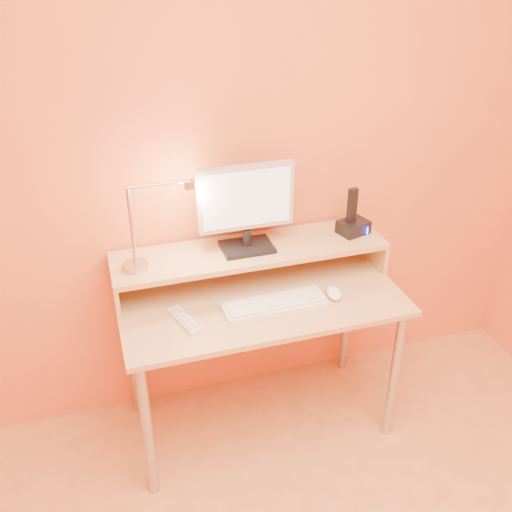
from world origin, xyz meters
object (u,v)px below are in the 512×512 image
object	(u,v)px
phone_dock	(353,227)
keyboard	(275,305)
remote_control	(185,320)
lamp_base	(136,266)
mouse	(334,293)
monitor_panel	(246,197)

from	to	relation	value
phone_dock	keyboard	size ratio (longest dim) A/B	0.30
keyboard	remote_control	xyz separation A→B (m)	(-0.38, 0.01, -0.00)
lamp_base	mouse	size ratio (longest dim) A/B	0.91
monitor_panel	lamp_base	size ratio (longest dim) A/B	4.11
lamp_base	phone_dock	xyz separation A→B (m)	(0.98, 0.03, 0.02)
phone_dock	monitor_panel	bearing A→B (deg)	162.33
monitor_panel	mouse	bearing A→B (deg)	-38.05
mouse	remote_control	size ratio (longest dim) A/B	0.57
monitor_panel	remote_control	size ratio (longest dim) A/B	2.12
monitor_panel	mouse	size ratio (longest dim) A/B	3.75
mouse	remote_control	world-z (taller)	mouse
monitor_panel	mouse	distance (m)	0.55
keyboard	remote_control	bearing A→B (deg)	177.81
monitor_panel	keyboard	world-z (taller)	monitor_panel
phone_dock	keyboard	bearing A→B (deg)	-168.82
remote_control	phone_dock	bearing A→B (deg)	-2.60
phone_dock	lamp_base	bearing A→B (deg)	165.22
keyboard	mouse	distance (m)	0.27
monitor_panel	mouse	xyz separation A→B (m)	(0.32, -0.25, -0.38)
keyboard	mouse	world-z (taller)	mouse
lamp_base	remote_control	size ratio (longest dim) A/B	0.52
lamp_base	phone_dock	distance (m)	0.98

